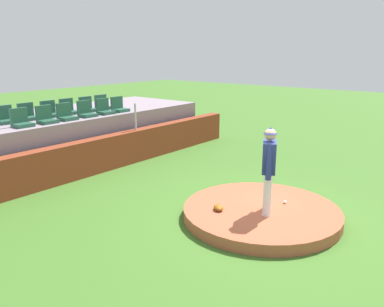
% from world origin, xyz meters
% --- Properties ---
extents(ground_plane, '(60.00, 60.00, 0.00)m').
position_xyz_m(ground_plane, '(0.00, 0.00, 0.00)').
color(ground_plane, '#3E6C25').
extents(pitchers_mound, '(3.38, 3.38, 0.24)m').
position_xyz_m(pitchers_mound, '(0.00, 0.00, 0.12)').
color(pitchers_mound, '#AC5639').
rests_on(pitchers_mound, ground_plane).
extents(pitcher, '(0.78, 0.48, 1.82)m').
position_xyz_m(pitcher, '(-0.14, -0.19, 1.29)').
color(pitcher, silver).
rests_on(pitcher, pitchers_mound).
extents(baseball, '(0.07, 0.07, 0.07)m').
position_xyz_m(baseball, '(0.55, -0.29, 0.28)').
color(baseball, white).
rests_on(baseball, pitchers_mound).
extents(fielding_glove, '(0.35, 0.35, 0.11)m').
position_xyz_m(fielding_glove, '(-0.68, 0.66, 0.29)').
color(fielding_glove, '#8C4F11').
rests_on(fielding_glove, pitchers_mound).
extents(brick_barrier, '(12.12, 0.40, 1.03)m').
position_xyz_m(brick_barrier, '(0.00, 5.47, 0.52)').
color(brick_barrier, maroon).
rests_on(brick_barrier, ground_plane).
extents(fence_post_right, '(0.06, 0.06, 0.87)m').
position_xyz_m(fence_post_right, '(1.55, 5.47, 1.47)').
color(fence_post_right, silver).
rests_on(fence_post_right, brick_barrier).
extents(bleacher_platform, '(10.45, 3.50, 1.52)m').
position_xyz_m(bleacher_platform, '(0.00, 7.64, 0.76)').
color(bleacher_platform, gray).
rests_on(bleacher_platform, ground_plane).
extents(stadium_chair_0, '(0.48, 0.44, 0.50)m').
position_xyz_m(stadium_chair_0, '(-1.77, 6.45, 1.68)').
color(stadium_chair_0, '#275742').
rests_on(stadium_chair_0, bleacher_platform).
extents(stadium_chair_1, '(0.48, 0.44, 0.50)m').
position_xyz_m(stadium_chair_1, '(-1.04, 6.41, 1.68)').
color(stadium_chair_1, '#275742').
rests_on(stadium_chair_1, bleacher_platform).
extents(stadium_chair_2, '(0.48, 0.44, 0.50)m').
position_xyz_m(stadium_chair_2, '(-0.37, 6.42, 1.68)').
color(stadium_chair_2, '#275742').
rests_on(stadium_chair_2, bleacher_platform).
extents(stadium_chair_3, '(0.48, 0.44, 0.50)m').
position_xyz_m(stadium_chair_3, '(0.37, 6.44, 1.68)').
color(stadium_chair_3, '#275742').
rests_on(stadium_chair_3, bleacher_platform).
extents(stadium_chair_4, '(0.48, 0.44, 0.50)m').
position_xyz_m(stadium_chair_4, '(1.08, 6.42, 1.68)').
color(stadium_chair_4, '#275742').
rests_on(stadium_chair_4, bleacher_platform).
extents(stadium_chair_5, '(0.48, 0.44, 0.50)m').
position_xyz_m(stadium_chair_5, '(1.72, 6.45, 1.68)').
color(stadium_chair_5, '#275742').
rests_on(stadium_chair_5, bleacher_platform).
extents(stadium_chair_6, '(0.48, 0.44, 0.50)m').
position_xyz_m(stadium_chair_6, '(-1.76, 7.30, 1.68)').
color(stadium_chair_6, '#275742').
rests_on(stadium_chair_6, bleacher_platform).
extents(stadium_chair_7, '(0.48, 0.44, 0.50)m').
position_xyz_m(stadium_chair_7, '(-1.07, 7.33, 1.68)').
color(stadium_chair_7, '#275742').
rests_on(stadium_chair_7, bleacher_platform).
extents(stadium_chair_8, '(0.48, 0.44, 0.50)m').
position_xyz_m(stadium_chair_8, '(-0.35, 7.31, 1.68)').
color(stadium_chair_8, '#275742').
rests_on(stadium_chair_8, bleacher_platform).
extents(stadium_chair_9, '(0.48, 0.44, 0.50)m').
position_xyz_m(stadium_chair_9, '(0.34, 7.34, 1.68)').
color(stadium_chair_9, '#275742').
rests_on(stadium_chair_9, bleacher_platform).
extents(stadium_chair_10, '(0.48, 0.44, 0.50)m').
position_xyz_m(stadium_chair_10, '(1.06, 7.30, 1.68)').
color(stadium_chair_10, '#275742').
rests_on(stadium_chair_10, bleacher_platform).
extents(stadium_chair_11, '(0.48, 0.44, 0.50)m').
position_xyz_m(stadium_chair_11, '(1.75, 7.34, 1.68)').
color(stadium_chair_11, '#275742').
rests_on(stadium_chair_11, bleacher_platform).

